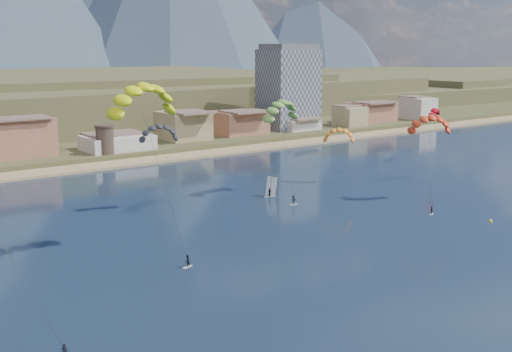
% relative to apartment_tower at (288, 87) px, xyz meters
% --- Properties ---
extents(ground, '(2400.00, 2400.00, 0.00)m').
position_rel_apartment_tower_xyz_m(ground, '(-85.00, -128.00, -17.82)').
color(ground, black).
rests_on(ground, ground).
extents(beach, '(2200.00, 12.00, 0.90)m').
position_rel_apartment_tower_xyz_m(beach, '(-85.00, -22.00, -17.57)').
color(beach, tan).
rests_on(beach, ground).
extents(foothills, '(940.00, 210.00, 18.00)m').
position_rel_apartment_tower_xyz_m(foothills, '(-62.61, 104.47, -8.74)').
color(foothills, brown).
rests_on(foothills, ground).
extents(apartment_tower, '(20.00, 16.00, 32.00)m').
position_rel_apartment_tower_xyz_m(apartment_tower, '(0.00, 0.00, 0.00)').
color(apartment_tower, gray).
rests_on(apartment_tower, ground).
extents(watchtower, '(5.82, 5.82, 8.60)m').
position_rel_apartment_tower_xyz_m(watchtower, '(-80.00, -14.00, -11.45)').
color(watchtower, '#47382D').
rests_on(watchtower, ground).
extents(kitesurfer_yellow, '(13.11, 15.09, 28.60)m').
position_rel_apartment_tower_xyz_m(kitesurfer_yellow, '(-105.73, -94.46, 7.42)').
color(kitesurfer_yellow, silver).
rests_on(kitesurfer_yellow, ground).
extents(kitesurfer_orange, '(16.09, 14.35, 21.48)m').
position_rel_apartment_tower_xyz_m(kitesurfer_orange, '(-40.47, -98.60, -0.85)').
color(kitesurfer_orange, silver).
rests_on(kitesurfer_orange, ground).
extents(kitesurfer_green, '(11.57, 14.45, 22.88)m').
position_rel_apartment_tower_xyz_m(kitesurfer_green, '(-63.27, -75.64, 1.55)').
color(kitesurfer_green, silver).
rests_on(kitesurfer_green, ground).
extents(distant_kite_dark, '(8.84, 6.51, 19.08)m').
position_rel_apartment_tower_xyz_m(distant_kite_dark, '(-91.99, -72.31, -1.51)').
color(distant_kite_dark, '#262626').
rests_on(distant_kite_dark, ground).
extents(distant_kite_orange, '(8.04, 7.91, 15.31)m').
position_rel_apartment_tower_xyz_m(distant_kite_orange, '(-44.55, -74.90, -5.58)').
color(distant_kite_orange, '#262626').
rests_on(distant_kite_orange, ground).
extents(distant_kite_red, '(8.29, 6.96, 16.97)m').
position_rel_apartment_tower_xyz_m(distant_kite_red, '(-2.21, -69.83, -3.63)').
color(distant_kite_red, '#262626').
rests_on(distant_kite_red, ground).
extents(windsurfer, '(2.63, 2.84, 4.41)m').
position_rel_apartment_tower_xyz_m(windsurfer, '(-67.69, -77.59, -16.42)').
color(windsurfer, silver).
rests_on(windsurfer, ground).
extents(buoy, '(0.74, 0.74, 0.74)m').
position_rel_apartment_tower_xyz_m(buoy, '(-45.77, -118.11, -17.69)').
color(buoy, yellow).
rests_on(buoy, ground).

